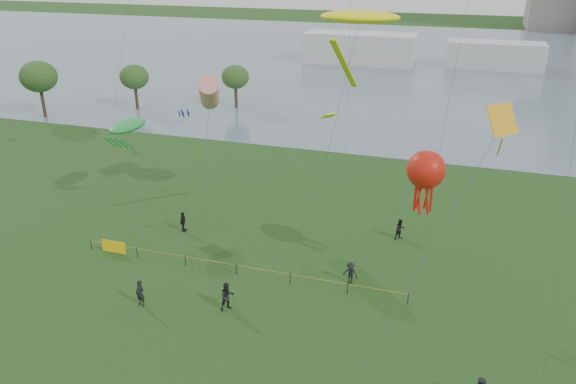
% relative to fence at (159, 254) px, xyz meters
% --- Properties ---
extents(lake, '(400.00, 120.00, 0.08)m').
position_rel_fence_xyz_m(lake, '(10.75, 87.50, -0.53)').
color(lake, slate).
rests_on(lake, ground_plane).
extents(pavilion_left, '(22.00, 8.00, 6.00)m').
position_rel_fence_xyz_m(pavilion_left, '(-1.25, 82.50, 2.45)').
color(pavilion_left, silver).
rests_on(pavilion_left, ground_plane).
extents(pavilion_right, '(18.00, 7.00, 5.00)m').
position_rel_fence_xyz_m(pavilion_right, '(24.75, 85.50, 1.95)').
color(pavilion_right, silver).
rests_on(pavilion_right, ground_plane).
extents(trees, '(27.58, 17.08, 7.66)m').
position_rel_fence_xyz_m(trees, '(-26.25, 35.13, 4.48)').
color(trees, '#342517').
rests_on(trees, ground_plane).
extents(fence, '(24.07, 0.07, 1.05)m').
position_rel_fence_xyz_m(fence, '(0.00, 0.00, 0.00)').
color(fence, black).
rests_on(fence, ground_plane).
extents(spectator_a, '(1.18, 1.18, 1.93)m').
position_rel_fence_xyz_m(spectator_a, '(7.21, -4.07, 0.41)').
color(spectator_a, black).
rests_on(spectator_a, ground_plane).
extents(spectator_b, '(1.11, 0.74, 1.60)m').
position_rel_fence_xyz_m(spectator_b, '(14.03, 1.34, 0.24)').
color(spectator_b, black).
rests_on(spectator_b, ground_plane).
extents(spectator_c, '(0.50, 1.02, 1.69)m').
position_rel_fence_xyz_m(spectator_c, '(-0.57, 4.89, 0.29)').
color(spectator_c, black).
rests_on(spectator_c, ground_plane).
extents(spectator_f, '(0.76, 0.60, 1.85)m').
position_rel_fence_xyz_m(spectator_f, '(1.71, -5.36, 0.37)').
color(spectator_f, black).
rests_on(spectator_f, ground_plane).
extents(spectator_g, '(1.05, 1.03, 1.71)m').
position_rel_fence_xyz_m(spectator_g, '(16.45, 8.88, 0.30)').
color(spectator_g, black).
rests_on(spectator_g, ground_plane).
extents(kite_stingray, '(5.29, 10.13, 17.56)m').
position_rel_fence_xyz_m(kite_stingray, '(12.90, 6.10, 16.53)').
color(kite_stingray, '#3F3F42').
extents(kite_windsock, '(4.17, 7.61, 12.17)m').
position_rel_fence_xyz_m(kite_windsock, '(-0.15, 10.17, 9.76)').
color(kite_windsock, '#3F3F42').
extents(kite_creature, '(6.18, 8.96, 8.02)m').
position_rel_fence_xyz_m(kite_creature, '(-6.71, 7.72, 7.01)').
color(kite_creature, '#3F3F42').
extents(kite_octopus, '(6.54, 4.46, 9.67)m').
position_rel_fence_xyz_m(kite_octopus, '(18.27, 2.56, 7.83)').
color(kite_octopus, '#3F3F42').
extents(kite_delta, '(7.57, 11.61, 14.69)m').
position_rel_fence_xyz_m(kite_delta, '(21.53, -5.40, 12.81)').
color(kite_delta, '#3F3F42').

